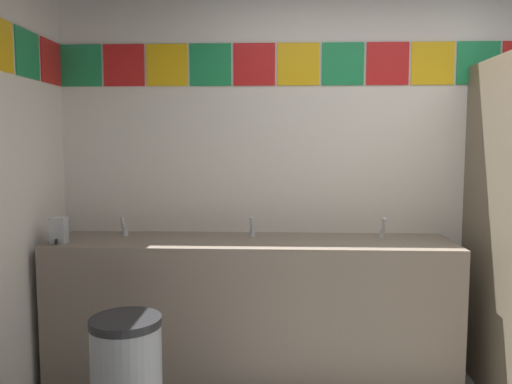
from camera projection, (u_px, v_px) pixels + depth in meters
The scene contains 7 objects.
wall_back at pixel (405, 175), 3.37m from camera, with size 4.58×0.09×2.51m.
vanity_counter at pixel (251, 307), 3.18m from camera, with size 2.46×0.55×0.87m.
faucet_left at pixel (124, 228), 3.26m from camera, with size 0.04×0.10×0.14m.
faucet_center at pixel (252, 229), 3.22m from camera, with size 0.04×0.10×0.14m.
faucet_right at pixel (383, 230), 3.19m from camera, with size 0.04×0.10×0.14m.
soap_dispenser at pixel (59, 230), 3.02m from camera, with size 0.09×0.09×0.16m.
trash_bin at pixel (127, 383), 2.44m from camera, with size 0.34×0.34×0.65m.
Camera 1 is at (-0.84, -1.71, 1.47)m, focal length 35.63 mm.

